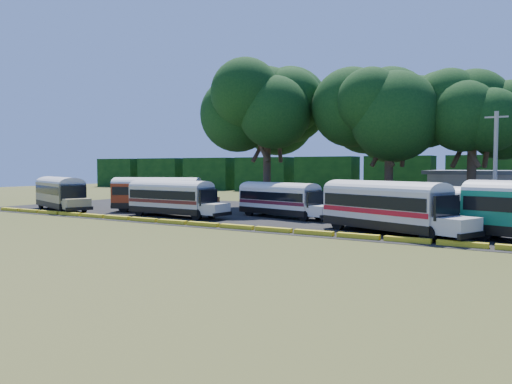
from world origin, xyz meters
The scene contains 14 objects.
ground centered at (0.00, 0.00, 0.00)m, with size 160.00×160.00×0.00m, color #3A4517.
asphalt_strip centered at (1.00, 12.00, 0.01)m, with size 64.00×24.00×0.02m, color black.
curb centered at (0.00, 1.00, 0.15)m, with size 53.70×0.45×0.30m.
treeline_backdrop centered at (0.00, 48.00, 3.00)m, with size 130.00×4.00×6.00m.
bus_beige centered at (-21.82, 4.03, 1.93)m, with size 10.47×6.00×3.37m.
bus_red centered at (-12.22, 7.98, 1.93)m, with size 10.37×6.48×3.37m.
bus_cream_west centered at (-7.96, 5.04, 1.82)m, with size 9.85×2.71×3.21m.
bus_cream_east centered at (0.39, 9.49, 1.72)m, with size 9.55×4.35×3.05m.
bus_white_red centered at (11.33, 4.02, 1.98)m, with size 10.83×6.38×3.49m.
bus_white_blue centered at (13.83, 5.69, 1.80)m, with size 9.93×4.05×3.18m.
tree_west centered at (-5.62, 17.47, 10.89)m, with size 10.88×10.88×14.93m.
tree_center centered at (7.00, 18.94, 9.92)m, with size 10.60×10.60×13.84m.
tree_east centered at (14.19, 20.06, 9.70)m, with size 9.08×9.08×13.10m.
utility_pole centered at (16.89, 12.47, 4.37)m, with size 1.60×0.30×8.51m.
Camera 1 is at (21.07, -28.32, 4.48)m, focal length 35.00 mm.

